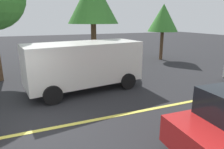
# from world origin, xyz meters

# --- Properties ---
(ground_plane) EXTENTS (80.00, 80.00, 0.00)m
(ground_plane) POSITION_xyz_m (0.00, 0.00, 0.00)
(ground_plane) COLOR #262628
(lane_marking_centre) EXTENTS (28.00, 0.16, 0.01)m
(lane_marking_centre) POSITION_xyz_m (3.00, 0.00, 0.01)
(lane_marking_centre) COLOR #E0D14C
(white_van) EXTENTS (5.43, 2.85, 2.20)m
(white_van) POSITION_xyz_m (2.58, 3.11, 1.27)
(white_van) COLOR silver
(white_van) RESTS_ON ground_plane
(tree_left_verge) EXTENTS (2.40, 2.40, 4.42)m
(tree_left_verge) POSITION_xyz_m (10.34, 7.95, 3.32)
(tree_left_verge) COLOR #513823
(tree_left_verge) RESTS_ON ground_plane
(tree_right_verge) EXTENTS (3.14, 3.14, 5.75)m
(tree_right_verge) POSITION_xyz_m (4.14, 6.65, 4.32)
(tree_right_verge) COLOR #513823
(tree_right_verge) RESTS_ON ground_plane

